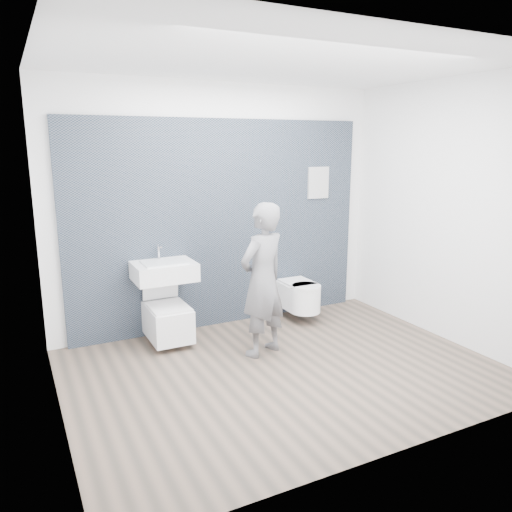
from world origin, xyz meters
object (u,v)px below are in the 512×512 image
washbasin (164,271)px  visitor (263,280)px  toilet_square (168,320)px  toilet_rounded (300,296)px

washbasin → visitor: size_ratio=0.41×
toilet_square → visitor: (0.79, -0.71, 0.52)m
toilet_square → toilet_rounded: (1.67, -0.02, 0.04)m
toilet_rounded → visitor: 1.21m
toilet_square → toilet_rounded: size_ratio=1.30×
washbasin → toilet_rounded: bearing=-2.5°
toilet_square → toilet_rounded: toilet_square is taller
toilet_rounded → visitor: size_ratio=0.40×
toilet_square → visitor: size_ratio=0.52×
toilet_square → toilet_rounded: 1.67m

